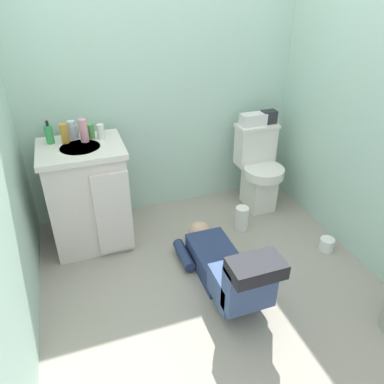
{
  "coord_description": "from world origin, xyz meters",
  "views": [
    {
      "loc": [
        -0.76,
        -1.8,
        1.86
      ],
      "look_at": [
        0.03,
        0.46,
        0.45
      ],
      "focal_mm": 34.53,
      "sensor_mm": 36.0,
      "label": 1
    }
  ],
  "objects_px": {
    "faucet": "(77,132)",
    "vanity_cabinet": "(88,195)",
    "bottle_green": "(91,131)",
    "bottle_clear": "(72,130)",
    "bottle_white": "(101,132)",
    "tissue_box": "(253,119)",
    "toiletry_bag": "(269,117)",
    "toilet": "(258,168)",
    "person_plumber": "(226,267)",
    "soap_dispenser": "(49,134)",
    "toilet_paper_roll": "(327,244)",
    "bottle_pink": "(84,131)",
    "paper_towel_roll": "(242,218)",
    "bottle_amber": "(64,133)"
  },
  "relations": [
    {
      "from": "vanity_cabinet",
      "to": "toilet_paper_roll",
      "type": "bearing_deg",
      "value": -23.46
    },
    {
      "from": "vanity_cabinet",
      "to": "bottle_white",
      "type": "distance_m",
      "value": 0.49
    },
    {
      "from": "faucet",
      "to": "bottle_green",
      "type": "bearing_deg",
      "value": -14.28
    },
    {
      "from": "person_plumber",
      "to": "soap_dispenser",
      "type": "distance_m",
      "value": 1.54
    },
    {
      "from": "vanity_cabinet",
      "to": "bottle_amber",
      "type": "distance_m",
      "value": 0.49
    },
    {
      "from": "bottle_clear",
      "to": "bottle_pink",
      "type": "relative_size",
      "value": 0.82
    },
    {
      "from": "soap_dispenser",
      "to": "bottle_amber",
      "type": "bearing_deg",
      "value": -13.63
    },
    {
      "from": "toiletry_bag",
      "to": "bottle_amber",
      "type": "height_order",
      "value": "bottle_amber"
    },
    {
      "from": "bottle_clear",
      "to": "bottle_green",
      "type": "height_order",
      "value": "bottle_clear"
    },
    {
      "from": "toilet",
      "to": "tissue_box",
      "type": "height_order",
      "value": "tissue_box"
    },
    {
      "from": "bottle_clear",
      "to": "bottle_white",
      "type": "xyz_separation_m",
      "value": [
        0.19,
        -0.06,
        -0.01
      ]
    },
    {
      "from": "toiletry_bag",
      "to": "toilet_paper_roll",
      "type": "distance_m",
      "value": 1.17
    },
    {
      "from": "person_plumber",
      "to": "tissue_box",
      "type": "distance_m",
      "value": 1.34
    },
    {
      "from": "tissue_box",
      "to": "soap_dispenser",
      "type": "bearing_deg",
      "value": -179.2
    },
    {
      "from": "person_plumber",
      "to": "toiletry_bag",
      "type": "xyz_separation_m",
      "value": [
        0.81,
        0.99,
        0.63
      ]
    },
    {
      "from": "bottle_amber",
      "to": "bottle_pink",
      "type": "relative_size",
      "value": 0.84
    },
    {
      "from": "toilet",
      "to": "vanity_cabinet",
      "type": "bearing_deg",
      "value": -177.75
    },
    {
      "from": "person_plumber",
      "to": "bottle_clear",
      "type": "height_order",
      "value": "bottle_clear"
    },
    {
      "from": "vanity_cabinet",
      "to": "person_plumber",
      "type": "height_order",
      "value": "vanity_cabinet"
    },
    {
      "from": "toilet_paper_roll",
      "to": "soap_dispenser",
      "type": "bearing_deg",
      "value": 155.47
    },
    {
      "from": "bottle_amber",
      "to": "bottle_white",
      "type": "xyz_separation_m",
      "value": [
        0.25,
        -0.01,
        -0.02
      ]
    },
    {
      "from": "soap_dispenser",
      "to": "bottle_clear",
      "type": "xyz_separation_m",
      "value": [
        0.16,
        0.03,
        0.0
      ]
    },
    {
      "from": "tissue_box",
      "to": "paper_towel_roll",
      "type": "height_order",
      "value": "tissue_box"
    },
    {
      "from": "vanity_cabinet",
      "to": "bottle_pink",
      "type": "height_order",
      "value": "bottle_pink"
    },
    {
      "from": "soap_dispenser",
      "to": "bottle_green",
      "type": "relative_size",
      "value": 1.53
    },
    {
      "from": "toilet_paper_roll",
      "to": "bottle_green",
      "type": "bearing_deg",
      "value": 151.83
    },
    {
      "from": "person_plumber",
      "to": "toilet",
      "type": "bearing_deg",
      "value": 51.85
    },
    {
      "from": "paper_towel_roll",
      "to": "toilet_paper_roll",
      "type": "relative_size",
      "value": 1.89
    },
    {
      "from": "bottle_clear",
      "to": "toiletry_bag",
      "type": "bearing_deg",
      "value": -0.22
    },
    {
      "from": "bottle_pink",
      "to": "bottle_white",
      "type": "bearing_deg",
      "value": 7.14
    },
    {
      "from": "faucet",
      "to": "toiletry_bag",
      "type": "bearing_deg",
      "value": 0.1
    },
    {
      "from": "bottle_white",
      "to": "vanity_cabinet",
      "type": "bearing_deg",
      "value": -150.13
    },
    {
      "from": "faucet",
      "to": "toiletry_bag",
      "type": "distance_m",
      "value": 1.59
    },
    {
      "from": "toilet",
      "to": "faucet",
      "type": "bearing_deg",
      "value": 176.63
    },
    {
      "from": "toilet_paper_roll",
      "to": "bottle_pink",
      "type": "bearing_deg",
      "value": 153.83
    },
    {
      "from": "toiletry_bag",
      "to": "bottle_green",
      "type": "relative_size",
      "value": 1.14
    },
    {
      "from": "toilet_paper_roll",
      "to": "bottle_clear",
      "type": "bearing_deg",
      "value": 152.75
    },
    {
      "from": "person_plumber",
      "to": "bottle_pink",
      "type": "distance_m",
      "value": 1.38
    },
    {
      "from": "tissue_box",
      "to": "soap_dispenser",
      "type": "height_order",
      "value": "soap_dispenser"
    },
    {
      "from": "paper_towel_roll",
      "to": "soap_dispenser",
      "type": "bearing_deg",
      "value": 164.3
    },
    {
      "from": "faucet",
      "to": "bottle_amber",
      "type": "height_order",
      "value": "bottle_amber"
    },
    {
      "from": "toiletry_bag",
      "to": "bottle_pink",
      "type": "relative_size",
      "value": 0.74
    },
    {
      "from": "toiletry_bag",
      "to": "paper_towel_roll",
      "type": "relative_size",
      "value": 0.6
    },
    {
      "from": "faucet",
      "to": "vanity_cabinet",
      "type": "bearing_deg",
      "value": -88.69
    },
    {
      "from": "toilet",
      "to": "bottle_amber",
      "type": "bearing_deg",
      "value": 178.44
    },
    {
      "from": "bottle_green",
      "to": "tissue_box",
      "type": "bearing_deg",
      "value": 1.19
    },
    {
      "from": "toilet",
      "to": "bottle_white",
      "type": "relative_size",
      "value": 6.86
    },
    {
      "from": "faucet",
      "to": "person_plumber",
      "type": "bearing_deg",
      "value": -51.45
    },
    {
      "from": "faucet",
      "to": "bottle_white",
      "type": "height_order",
      "value": "bottle_white"
    },
    {
      "from": "toilet",
      "to": "tissue_box",
      "type": "relative_size",
      "value": 3.41
    }
  ]
}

